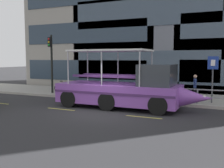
# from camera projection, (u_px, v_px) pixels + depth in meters

# --- Properties ---
(ground_plane) EXTENTS (120.00, 120.00, 0.00)m
(ground_plane) POSITION_uv_depth(u_px,v_px,m) (103.00, 111.00, 13.86)
(ground_plane) COLOR #2B2B2D
(sidewalk) EXTENTS (32.00, 4.80, 0.18)m
(sidewalk) POSITION_uv_depth(u_px,v_px,m) (137.00, 96.00, 18.94)
(sidewalk) COLOR #99968E
(sidewalk) RESTS_ON ground_plane
(curb_edge) EXTENTS (32.00, 0.18, 0.18)m
(curb_edge) POSITION_uv_depth(u_px,v_px,m) (124.00, 101.00, 16.68)
(curb_edge) COLOR #B2ADA3
(curb_edge) RESTS_ON ground_plane
(lane_centreline) EXTENTS (25.80, 0.12, 0.01)m
(lane_centreline) POSITION_uv_depth(u_px,v_px,m) (99.00, 113.00, 13.44)
(lane_centreline) COLOR #DBD64C
(lane_centreline) RESTS_ON ground_plane
(curb_guardrail) EXTENTS (11.47, 0.09, 0.87)m
(curb_guardrail) POSITION_uv_depth(u_px,v_px,m) (136.00, 90.00, 16.65)
(curb_guardrail) COLOR gray
(curb_guardrail) RESTS_ON sidewalk
(traffic_light_pole) EXTENTS (0.24, 0.46, 4.42)m
(traffic_light_pole) POSITION_uv_depth(u_px,v_px,m) (51.00, 58.00, 19.60)
(traffic_light_pole) COLOR black
(traffic_light_pole) RESTS_ON sidewalk
(parking_sign) EXTENTS (0.60, 0.12, 2.77)m
(parking_sign) POSITION_uv_depth(u_px,v_px,m) (213.00, 71.00, 15.24)
(parking_sign) COLOR #4C4F54
(parking_sign) RESTS_ON sidewalk
(leaned_bicycle) EXTENTS (1.74, 0.46, 0.96)m
(leaned_bicycle) POSITION_uv_depth(u_px,v_px,m) (64.00, 89.00, 19.53)
(leaned_bicycle) COLOR black
(leaned_bicycle) RESTS_ON sidewalk
(duck_tour_boat) EXTENTS (8.76, 2.69, 3.33)m
(duck_tour_boat) POSITION_uv_depth(u_px,v_px,m) (127.00, 89.00, 14.71)
(duck_tour_boat) COLOR purple
(duck_tour_boat) RESTS_ON ground_plane
(pedestrian_near_bow) EXTENTS (0.22, 0.47, 1.64)m
(pedestrian_near_bow) POSITION_uv_depth(u_px,v_px,m) (195.00, 85.00, 16.13)
(pedestrian_near_bow) COLOR black
(pedestrian_near_bow) RESTS_ON sidewalk
(pedestrian_mid_left) EXTENTS (0.34, 0.43, 1.76)m
(pedestrian_mid_left) POSITION_uv_depth(u_px,v_px,m) (152.00, 83.00, 17.04)
(pedestrian_mid_left) COLOR black
(pedestrian_mid_left) RESTS_ON sidewalk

